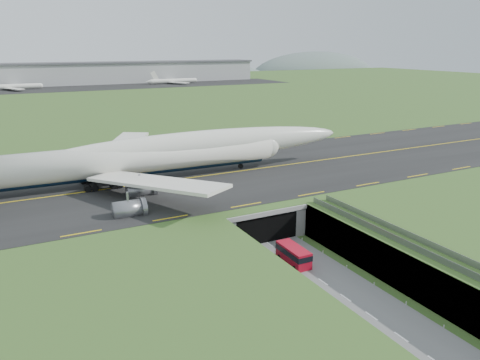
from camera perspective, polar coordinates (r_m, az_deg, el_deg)
ground at (r=76.24m, az=6.42°, el=-9.84°), size 900.00×900.00×0.00m
airfield_deck at (r=74.98m, az=6.49°, el=-7.78°), size 800.00×800.00×6.00m
trench_road at (r=70.80m, az=9.85°, el=-12.05°), size 12.00×75.00×0.20m
taxiway at (r=101.33m, az=-3.85°, el=0.54°), size 800.00×44.00×0.18m
tunnel_portal at (r=88.16m, az=0.45°, el=-3.71°), size 17.00×22.30×6.00m
guideway at (r=68.30m, az=23.59°, el=-9.45°), size 3.00×53.00×7.05m
jumbo_jet at (r=98.76m, az=-10.32°, el=2.99°), size 90.74×59.06×19.54m
shuttle_tram at (r=74.82m, az=6.54°, el=-9.06°), size 2.74×6.86×2.80m
cargo_terminal at (r=358.61m, az=-21.68°, el=11.93°), size 320.00×67.00×15.60m
distant_hills at (r=498.79m, az=-15.72°, el=11.24°), size 700.00×91.00×60.00m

